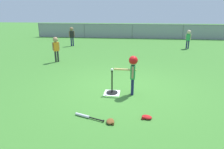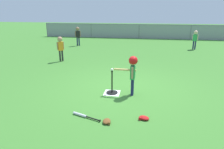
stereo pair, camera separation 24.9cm
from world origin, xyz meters
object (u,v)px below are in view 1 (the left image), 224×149
baseball_on_tee (112,70)px  fielder_near_left (72,34)px  fielder_near_right (188,37)px  fielder_deep_center (56,46)px  glove_near_bats (110,121)px  glove_by_plate (147,117)px  batting_tee (112,90)px  spare_bat_silver (85,116)px  batter_child (133,67)px

baseball_on_tee → fielder_near_left: (-3.46, 7.29, 0.08)m
fielder_near_left → fielder_near_right: fielder_near_left is taller
fielder_deep_center → glove_near_bats: 5.69m
baseball_on_tee → glove_by_plate: baseball_on_tee is taller
batting_tee → spare_bat_silver: (-0.42, -1.40, -0.07)m
fielder_near_left → fielder_deep_center: (0.58, -4.08, -0.05)m
fielder_near_left → glove_near_bats: 9.59m
batting_tee → batter_child: batter_child is taller
batting_tee → spare_bat_silver: bearing=-106.7°
glove_near_bats → batter_child: bearing=75.1°
fielder_near_left → glove_by_plate: (4.37, -8.58, -0.74)m
batter_child → fielder_deep_center: 4.72m
fielder_near_left → fielder_near_right: 7.17m
batter_child → fielder_near_right: size_ratio=0.99×
fielder_deep_center → batting_tee: bearing=-48.1°
baseball_on_tee → fielder_near_right: (3.70, 7.21, 0.02)m
fielder_near_right → glove_by_plate: 8.97m
glove_near_bats → spare_bat_silver: bearing=164.7°
fielder_near_right → glove_near_bats: fielder_near_right is taller
batting_tee → fielder_near_right: size_ratio=0.59×
fielder_near_right → spare_bat_silver: (-4.12, -8.61, -0.68)m
fielder_near_right → fielder_deep_center: bearing=-148.7°
fielder_near_left → fielder_deep_center: 4.12m
batting_tee → batter_child: (0.56, -0.02, 0.68)m
fielder_deep_center → spare_bat_silver: bearing=-61.9°
batter_child → spare_bat_silver: bearing=-125.4°
fielder_near_left → glove_near_bats: fielder_near_left is taller
fielder_deep_center → spare_bat_silver: size_ratio=1.63×
fielder_near_left → glove_near_bats: bearing=-67.8°
glove_by_plate → glove_near_bats: same height
batter_child → fielder_near_left: fielder_near_left is taller
fielder_deep_center → fielder_near_right: size_ratio=1.01×
batter_child → glove_near_bats: (-0.41, -1.53, -0.74)m
baseball_on_tee → fielder_near_left: size_ratio=0.06×
batter_child → glove_by_plate: size_ratio=4.19×
baseball_on_tee → fielder_near_right: bearing=62.8°
spare_bat_silver → glove_by_plate: (1.33, 0.11, 0.01)m
fielder_near_left → fielder_deep_center: size_ratio=1.07×
batter_child → fielder_near_right: (3.14, 7.23, -0.07)m
glove_by_plate → batter_child: bearing=105.5°
fielder_deep_center → baseball_on_tee: bearing=-48.1°
fielder_near_left → glove_near_bats: (3.61, -8.85, -0.74)m
spare_bat_silver → batting_tee: bearing=73.3°
baseball_on_tee → spare_bat_silver: bearing=-106.7°
baseball_on_tee → glove_near_bats: 1.70m
baseball_on_tee → glove_by_plate: (0.91, -1.29, -0.66)m
fielder_deep_center → glove_near_bats: (3.03, -4.77, -0.68)m
baseball_on_tee → fielder_deep_center: fielder_deep_center is taller
fielder_deep_center → glove_by_plate: fielder_deep_center is taller
batter_child → fielder_near_left: (-4.02, 7.31, -0.01)m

